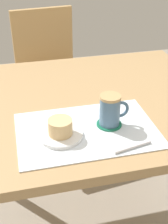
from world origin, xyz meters
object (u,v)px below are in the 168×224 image
object	(u,v)px
dining_table	(88,116)
coffee_mug	(111,110)
pastry	(60,127)
wooden_chair	(50,74)
pastry_plate	(61,135)

from	to	relation	value
dining_table	coffee_mug	bearing A→B (deg)	-81.77
dining_table	pastry	size ratio (longest dim) A/B	13.44
wooden_chair	coffee_mug	distance (m)	1.03
dining_table	pastry_plate	bearing A→B (deg)	-122.93
pastry_plate	pastry	distance (m)	0.03
pastry_plate	coffee_mug	bearing A→B (deg)	9.37
wooden_chair	pastry	distance (m)	1.06
wooden_chair	pastry	xyz separation A→B (m)	(-0.09, -1.01, 0.28)
pastry	coffee_mug	xyz separation A→B (m)	(0.18, 0.03, 0.02)
wooden_chair	pastry	world-z (taller)	wooden_chair
dining_table	coffee_mug	distance (m)	0.25
coffee_mug	pastry_plate	bearing A→B (deg)	-170.63
dining_table	wooden_chair	size ratio (longest dim) A/B	1.22
dining_table	coffee_mug	size ratio (longest dim) A/B	9.67
wooden_chair	coffee_mug	size ratio (longest dim) A/B	7.94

